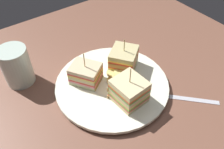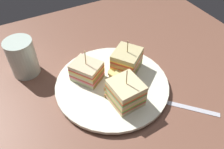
% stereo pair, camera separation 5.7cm
% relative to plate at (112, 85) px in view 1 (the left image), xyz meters
% --- Properties ---
extents(ground_plane, '(0.97, 0.87, 0.02)m').
position_rel_plate_xyz_m(ground_plane, '(0.00, 0.00, -0.02)').
color(ground_plane, brown).
extents(plate, '(0.29, 0.29, 0.02)m').
position_rel_plate_xyz_m(plate, '(0.00, 0.00, 0.00)').
color(plate, white).
rests_on(plate, ground_plane).
extents(sandwich_wedge_0, '(0.07, 0.08, 0.10)m').
position_rel_plate_xyz_m(sandwich_wedge_0, '(0.00, 0.07, 0.04)').
color(sandwich_wedge_0, beige).
rests_on(sandwich_wedge_0, plate).
extents(sandwich_wedge_1, '(0.10, 0.09, 0.09)m').
position_rel_plate_xyz_m(sandwich_wedge_1, '(-0.06, -0.03, 0.03)').
color(sandwich_wedge_1, beige).
rests_on(sandwich_wedge_1, plate).
extents(sandwich_wedge_2, '(0.09, 0.09, 0.09)m').
position_rel_plate_xyz_m(sandwich_wedge_2, '(0.05, -0.05, 0.03)').
color(sandwich_wedge_2, beige).
rests_on(sandwich_wedge_2, plate).
extents(chip_pile, '(0.07, 0.08, 0.02)m').
position_rel_plate_xyz_m(chip_pile, '(-0.02, -0.01, 0.02)').
color(chip_pile, '#E4C776').
rests_on(chip_pile, plate).
extents(spoon, '(0.12, 0.13, 0.01)m').
position_rel_plate_xyz_m(spoon, '(-0.10, 0.11, -0.01)').
color(spoon, silver).
rests_on(spoon, ground_plane).
extents(drinking_glass, '(0.07, 0.07, 0.10)m').
position_rel_plate_xyz_m(drinking_glass, '(0.18, -0.16, 0.03)').
color(drinking_glass, silver).
rests_on(drinking_glass, ground_plane).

